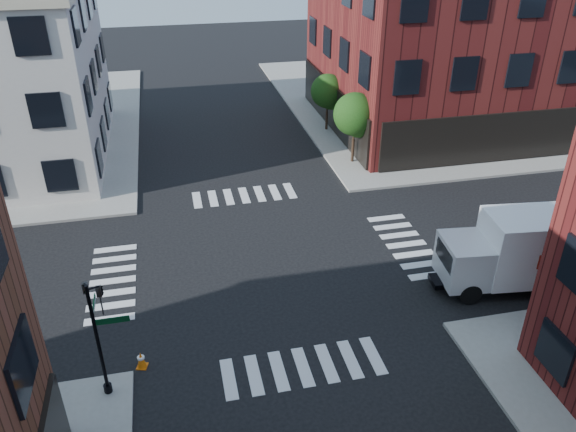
{
  "coord_description": "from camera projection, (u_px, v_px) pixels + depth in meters",
  "views": [
    {
      "loc": [
        -3.83,
        -21.59,
        14.76
      ],
      "look_at": [
        0.95,
        -0.27,
        2.5
      ],
      "focal_mm": 35.0,
      "sensor_mm": 36.0,
      "label": 1
    }
  ],
  "objects": [
    {
      "name": "tree_near",
      "position": [
        356.0,
        116.0,
        34.72
      ],
      "size": [
        2.69,
        2.69,
        4.49
      ],
      "color": "black",
      "rests_on": "ground"
    },
    {
      "name": "sidewalk_ne",
      "position": [
        461.0,
        98.0,
        48.17
      ],
      "size": [
        30.0,
        30.0,
        0.15
      ],
      "primitive_type": "cube",
      "color": "gray",
      "rests_on": "ground"
    },
    {
      "name": "signal_pole",
      "position": [
        98.0,
        327.0,
        17.97
      ],
      "size": [
        1.29,
        1.24,
        4.6
      ],
      "color": "black",
      "rests_on": "ground"
    },
    {
      "name": "tree_far",
      "position": [
        329.0,
        93.0,
        39.96
      ],
      "size": [
        2.43,
        2.43,
        4.07
      ],
      "color": "black",
      "rests_on": "ground"
    },
    {
      "name": "traffic_cone",
      "position": [
        141.0,
        360.0,
        20.23
      ],
      "size": [
        0.45,
        0.45,
        0.68
      ],
      "rotation": [
        0.0,
        0.0,
        -0.27
      ],
      "color": "orange",
      "rests_on": "ground"
    },
    {
      "name": "ground",
      "position": [
        267.0,
        262.0,
        26.33
      ],
      "size": [
        120.0,
        120.0,
        0.0
      ],
      "primitive_type": "plane",
      "color": "black",
      "rests_on": "ground"
    },
    {
      "name": "box_truck",
      "position": [
        532.0,
        250.0,
        23.92
      ],
      "size": [
        7.8,
        3.11,
        3.45
      ],
      "rotation": [
        0.0,
        0.0,
        -0.11
      ],
      "color": "white",
      "rests_on": "ground"
    },
    {
      "name": "building_ne",
      "position": [
        500.0,
        39.0,
        40.92
      ],
      "size": [
        25.0,
        16.0,
        12.0
      ],
      "primitive_type": "cube",
      "color": "#451111",
      "rests_on": "ground"
    }
  ]
}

